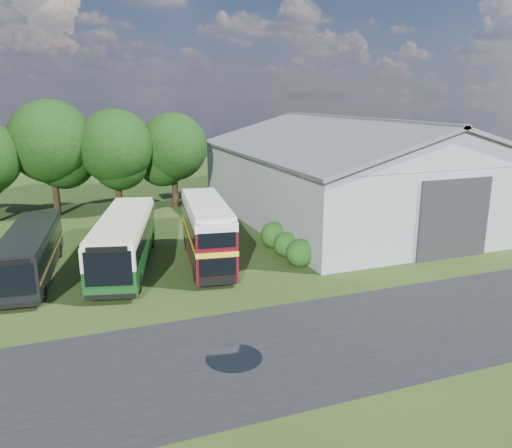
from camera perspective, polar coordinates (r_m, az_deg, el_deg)
name	(u,v)px	position (r m, az deg, el deg)	size (l,w,h in m)	color
ground	(245,321)	(22.85, -1.29, -10.98)	(120.00, 120.00, 0.00)	#1B3210
asphalt_road	(337,339)	(21.55, 9.20, -12.84)	(60.00, 8.00, 0.02)	black
puddle	(234,358)	(19.90, -2.54, -15.09)	(2.20, 2.20, 0.01)	black
storage_shed	(352,167)	(42.02, 10.88, 6.46)	(18.80, 24.80, 8.15)	gray
tree_mid	(51,142)	(44.45, -22.40, 8.68)	(6.80, 6.80, 9.60)	black
tree_right_a	(116,147)	(43.65, -15.74, 8.48)	(6.26, 6.26, 8.83)	black
tree_right_b	(173,147)	(45.17, -9.43, 8.69)	(5.98, 5.98, 8.45)	black
shrub_front	(300,265)	(30.00, 5.02, -4.71)	(1.70, 1.70, 1.70)	#194714
shrub_mid	(286,255)	(31.71, 3.46, -3.61)	(1.60, 1.60, 1.60)	#194714
shrub_back	(274,247)	(33.46, 2.06, -2.62)	(1.80, 1.80, 1.80)	#194714
bus_green_single	(125,240)	(30.00, -14.79, -1.83)	(5.24, 11.54, 3.10)	black
bus_maroon_double	(207,233)	(29.84, -5.64, -1.00)	(3.50, 9.11, 3.82)	black
bus_dark_single	(30,253)	(30.09, -24.38, -3.01)	(3.30, 10.09, 2.73)	black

